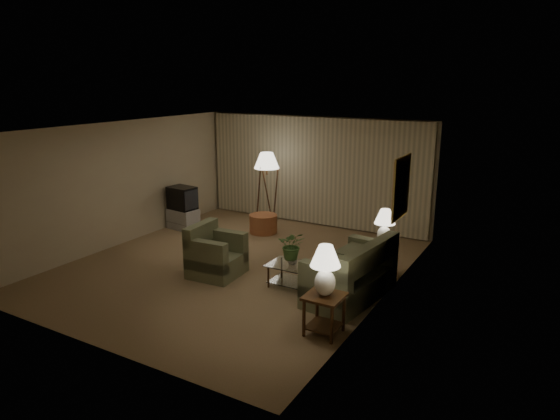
{
  "coord_description": "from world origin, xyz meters",
  "views": [
    {
      "loc": [
        5.35,
        -7.59,
        3.59
      ],
      "look_at": [
        0.66,
        0.6,
        1.08
      ],
      "focal_mm": 32.0,
      "sensor_mm": 36.0,
      "label": 1
    }
  ],
  "objects_px": {
    "vase": "(292,260)",
    "table_lamp_far": "(385,224)",
    "side_table_far": "(383,254)",
    "table_lamp_near": "(325,266)",
    "coffee_table": "(300,273)",
    "tv_cabinet": "(183,219)",
    "armchair": "(217,256)",
    "side_table_near": "(324,307)",
    "crt_tv": "(182,198)",
    "floor_lamp": "(267,189)",
    "sofa": "(350,275)",
    "ottoman": "(263,224)"
  },
  "relations": [
    {
      "from": "ottoman",
      "to": "tv_cabinet",
      "type": "bearing_deg",
      "value": -159.44
    },
    {
      "from": "table_lamp_far",
      "to": "table_lamp_near",
      "type": "bearing_deg",
      "value": -90.0
    },
    {
      "from": "vase",
      "to": "table_lamp_far",
      "type": "bearing_deg",
      "value": 48.31
    },
    {
      "from": "coffee_table",
      "to": "crt_tv",
      "type": "bearing_deg",
      "value": 156.9
    },
    {
      "from": "crt_tv",
      "to": "sofa",
      "type": "bearing_deg",
      "value": -11.11
    },
    {
      "from": "side_table_far",
      "to": "crt_tv",
      "type": "height_order",
      "value": "crt_tv"
    },
    {
      "from": "sofa",
      "to": "table_lamp_far",
      "type": "relative_size",
      "value": 3.01
    },
    {
      "from": "side_table_far",
      "to": "floor_lamp",
      "type": "distance_m",
      "value": 3.82
    },
    {
      "from": "armchair",
      "to": "table_lamp_far",
      "type": "bearing_deg",
      "value": -63.44
    },
    {
      "from": "sofa",
      "to": "armchair",
      "type": "relative_size",
      "value": 1.97
    },
    {
      "from": "table_lamp_near",
      "to": "crt_tv",
      "type": "distance_m",
      "value": 6.02
    },
    {
      "from": "tv_cabinet",
      "to": "table_lamp_near",
      "type": "bearing_deg",
      "value": -22.96
    },
    {
      "from": "vase",
      "to": "crt_tv",
      "type": "bearing_deg",
      "value": 156.13
    },
    {
      "from": "table_lamp_far",
      "to": "vase",
      "type": "bearing_deg",
      "value": -131.69
    },
    {
      "from": "armchair",
      "to": "ottoman",
      "type": "distance_m",
      "value": 2.77
    },
    {
      "from": "side_table_near",
      "to": "coffee_table",
      "type": "distance_m",
      "value": 1.64
    },
    {
      "from": "vase",
      "to": "tv_cabinet",
      "type": "bearing_deg",
      "value": 156.13
    },
    {
      "from": "crt_tv",
      "to": "floor_lamp",
      "type": "distance_m",
      "value": 2.07
    },
    {
      "from": "sofa",
      "to": "table_lamp_near",
      "type": "distance_m",
      "value": 1.5
    },
    {
      "from": "coffee_table",
      "to": "table_lamp_far",
      "type": "bearing_deg",
      "value": 52.06
    },
    {
      "from": "side_table_far",
      "to": "table_lamp_near",
      "type": "distance_m",
      "value": 2.68
    },
    {
      "from": "table_lamp_far",
      "to": "coffee_table",
      "type": "distance_m",
      "value": 1.86
    },
    {
      "from": "table_lamp_far",
      "to": "ottoman",
      "type": "xyz_separation_m",
      "value": [
        -3.33,
        1.12,
        -0.78
      ]
    },
    {
      "from": "tv_cabinet",
      "to": "crt_tv",
      "type": "bearing_deg",
      "value": 0.0
    },
    {
      "from": "side_table_near",
      "to": "ottoman",
      "type": "distance_m",
      "value": 5.0
    },
    {
      "from": "armchair",
      "to": "table_lamp_near",
      "type": "relative_size",
      "value": 1.36
    },
    {
      "from": "vase",
      "to": "sofa",
      "type": "bearing_deg",
      "value": 5.43
    },
    {
      "from": "sofa",
      "to": "crt_tv",
      "type": "distance_m",
      "value": 5.33
    },
    {
      "from": "tv_cabinet",
      "to": "ottoman",
      "type": "height_order",
      "value": "tv_cabinet"
    },
    {
      "from": "armchair",
      "to": "tv_cabinet",
      "type": "distance_m",
      "value": 3.21
    },
    {
      "from": "side_table_far",
      "to": "tv_cabinet",
      "type": "bearing_deg",
      "value": 175.4
    },
    {
      "from": "crt_tv",
      "to": "floor_lamp",
      "type": "relative_size",
      "value": 0.37
    },
    {
      "from": "armchair",
      "to": "floor_lamp",
      "type": "bearing_deg",
      "value": 10.28
    },
    {
      "from": "side_table_near",
      "to": "coffee_table",
      "type": "xyz_separation_m",
      "value": [
        -1.05,
        1.25,
        -0.13
      ]
    },
    {
      "from": "coffee_table",
      "to": "crt_tv",
      "type": "height_order",
      "value": "crt_tv"
    },
    {
      "from": "tv_cabinet",
      "to": "vase",
      "type": "xyz_separation_m",
      "value": [
        4.0,
        -1.77,
        0.25
      ]
    },
    {
      "from": "coffee_table",
      "to": "floor_lamp",
      "type": "bearing_deg",
      "value": 130.03
    },
    {
      "from": "side_table_far",
      "to": "floor_lamp",
      "type": "bearing_deg",
      "value": 156.36
    },
    {
      "from": "table_lamp_far",
      "to": "armchair",
      "type": "bearing_deg",
      "value": -149.65
    },
    {
      "from": "sofa",
      "to": "ottoman",
      "type": "bearing_deg",
      "value": -119.62
    },
    {
      "from": "crt_tv",
      "to": "armchair",
      "type": "bearing_deg",
      "value": -31.19
    },
    {
      "from": "armchair",
      "to": "side_table_near",
      "type": "bearing_deg",
      "value": -114.74
    },
    {
      "from": "ottoman",
      "to": "armchair",
      "type": "bearing_deg",
      "value": -76.6
    },
    {
      "from": "armchair",
      "to": "tv_cabinet",
      "type": "height_order",
      "value": "armchair"
    },
    {
      "from": "side_table_far",
      "to": "armchair",
      "type": "bearing_deg",
      "value": -149.65
    },
    {
      "from": "armchair",
      "to": "table_lamp_far",
      "type": "distance_m",
      "value": 3.17
    },
    {
      "from": "side_table_far",
      "to": "table_lamp_near",
      "type": "height_order",
      "value": "table_lamp_near"
    },
    {
      "from": "table_lamp_far",
      "to": "vase",
      "type": "distance_m",
      "value": 1.87
    },
    {
      "from": "table_lamp_near",
      "to": "side_table_far",
      "type": "bearing_deg",
      "value": 90.0
    },
    {
      "from": "sofa",
      "to": "table_lamp_far",
      "type": "bearing_deg",
      "value": -179.72
    }
  ]
}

